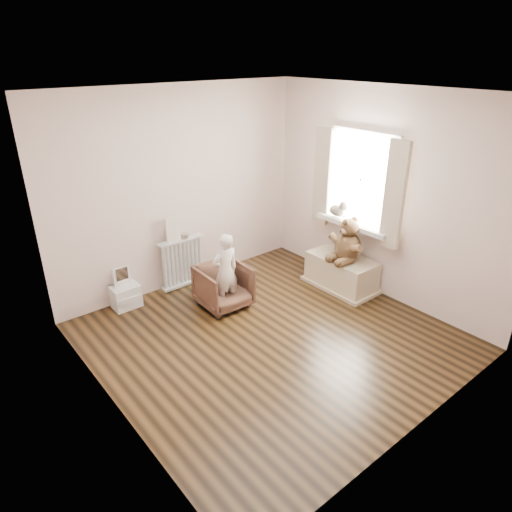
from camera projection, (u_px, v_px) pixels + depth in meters
floor at (271, 337)px, 5.14m from camera, size 3.60×3.60×0.01m
ceiling at (275, 93)px, 4.06m from camera, size 3.60×3.60×0.01m
back_wall at (181, 190)px, 5.86m from camera, size 3.60×0.02×2.60m
front_wall at (435, 298)px, 3.33m from camera, size 3.60×0.02×2.60m
left_wall at (100, 282)px, 3.56m from camera, size 0.02×3.60×2.60m
right_wall at (382, 196)px, 5.63m from camera, size 0.02×3.60×2.60m
window at (362, 180)px, 5.76m from camera, size 0.03×0.90×1.10m
window_sill at (353, 224)px, 5.95m from camera, size 0.22×1.10×0.06m
curtain_left at (394, 196)px, 5.32m from camera, size 0.06×0.26×1.30m
curtain_right at (322, 177)px, 6.12m from camera, size 0.06×0.26×1.30m
radiator at (182, 259)px, 6.09m from camera, size 0.65×0.12×0.68m
paper_doll at (173, 229)px, 5.84m from camera, size 0.20×0.02×0.33m
tin_a at (185, 236)px, 5.99m from camera, size 0.10×0.10×0.06m
toy_vanity at (125, 287)px, 5.63m from camera, size 0.34×0.24×0.53m
armchair at (224, 287)px, 5.65m from camera, size 0.60×0.62×0.54m
child at (225, 271)px, 5.52m from camera, size 0.36×0.25×0.96m
toy_bench at (341, 273)px, 6.15m from camera, size 0.48×0.92×0.43m
teddy_bear at (348, 244)px, 5.87m from camera, size 0.50×0.40×0.58m
plush_cat at (338, 210)px, 6.08m from camera, size 0.25×0.33×0.24m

